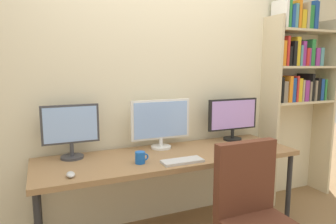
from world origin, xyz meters
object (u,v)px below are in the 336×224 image
(coffee_mug, at_px, (140,158))
(monitor_left, at_px, (71,129))
(desk, at_px, (170,160))
(monitor_center, at_px, (161,122))
(monitor_right, at_px, (233,117))
(bookshelf, at_px, (297,73))
(keyboard_main, at_px, (182,161))
(laptop_closed, at_px, (240,148))
(computer_mouse, at_px, (71,174))

(coffee_mug, bearing_deg, monitor_left, 143.89)
(desk, bearing_deg, monitor_left, 164.48)
(desk, xyz_separation_m, monitor_center, (0.00, 0.21, 0.29))
(monitor_left, height_order, monitor_right, monitor_left)
(bookshelf, bearing_deg, monitor_left, -179.56)
(keyboard_main, distance_m, laptop_closed, 0.65)
(desk, xyz_separation_m, computer_mouse, (-0.82, -0.21, 0.07))
(desk, relative_size, monitor_center, 3.97)
(bookshelf, relative_size, monitor_center, 3.90)
(computer_mouse, height_order, laptop_closed, computer_mouse)
(desk, relative_size, bookshelf, 1.02)
(monitor_left, relative_size, monitor_right, 0.82)
(bookshelf, xyz_separation_m, monitor_right, (-0.82, -0.02, -0.42))
(monitor_center, bearing_deg, monitor_left, -179.99)
(monitor_right, bearing_deg, desk, -164.48)
(computer_mouse, bearing_deg, monitor_left, 82.98)
(monitor_left, bearing_deg, bookshelf, 0.44)
(desk, bearing_deg, monitor_right, 15.52)
(desk, bearing_deg, coffee_mug, -157.51)
(laptop_closed, bearing_deg, monitor_center, 141.82)
(keyboard_main, bearing_deg, monitor_right, 30.06)
(monitor_left, distance_m, monitor_right, 1.53)
(bookshelf, xyz_separation_m, laptop_closed, (-0.95, -0.32, -0.64))
(monitor_left, bearing_deg, laptop_closed, -12.28)
(keyboard_main, bearing_deg, coffee_mug, 160.83)
(bookshelf, height_order, laptop_closed, bookshelf)
(monitor_left, distance_m, coffee_mug, 0.60)
(monitor_left, bearing_deg, monitor_center, 0.01)
(desk, distance_m, monitor_center, 0.36)
(laptop_closed, height_order, coffee_mug, coffee_mug)
(bookshelf, bearing_deg, laptop_closed, -161.24)
(bookshelf, bearing_deg, monitor_right, -178.75)
(bookshelf, distance_m, monitor_left, 2.39)
(monitor_right, bearing_deg, laptop_closed, -112.77)
(desk, distance_m, monitor_left, 0.85)
(monitor_center, relative_size, coffee_mug, 5.15)
(monitor_center, relative_size, monitor_right, 1.01)
(keyboard_main, xyz_separation_m, laptop_closed, (0.64, 0.14, 0.00))
(desk, relative_size, keyboard_main, 6.74)
(desk, height_order, computer_mouse, computer_mouse)
(bookshelf, xyz_separation_m, monitor_center, (-1.59, -0.02, -0.41))
(bookshelf, distance_m, laptop_closed, 1.19)
(bookshelf, xyz_separation_m, coffee_mug, (-1.89, -0.36, -0.60))
(bookshelf, distance_m, coffee_mug, 2.01)
(monitor_center, relative_size, laptop_closed, 1.71)
(keyboard_main, distance_m, coffee_mug, 0.32)
(coffee_mug, bearing_deg, laptop_closed, 1.98)
(desk, height_order, laptop_closed, laptop_closed)
(desk, distance_m, coffee_mug, 0.34)
(monitor_center, distance_m, coffee_mug, 0.49)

